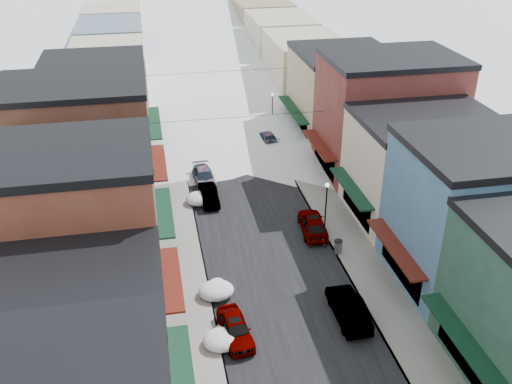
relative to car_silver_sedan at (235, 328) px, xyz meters
name	(u,v)px	position (x,y,z in m)	size (l,w,h in m)	color
road	(213,108)	(4.00, 42.08, -0.72)	(10.00, 160.00, 0.01)	black
sidewalk_left	(161,111)	(-2.60, 42.08, -0.65)	(3.20, 160.00, 0.15)	gray
sidewalk_right	(264,104)	(10.60, 42.08, -0.65)	(3.20, 160.00, 0.15)	gray
curb_left	(173,110)	(-1.05, 42.08, -0.65)	(0.10, 160.00, 0.15)	slate
curb_right	(252,105)	(9.05, 42.08, -0.65)	(0.10, 160.00, 0.15)	slate
bldg_l_cream	(62,365)	(-9.19, -5.42, 4.04)	(11.30, 8.20, 9.50)	beige
bldg_l_brick_near	(63,248)	(-9.69, 2.58, 5.54)	(12.30, 8.20, 12.50)	brown
bldg_l_grayblue	(86,204)	(-9.19, 11.08, 3.79)	(11.30, 9.20, 9.00)	slate
bldg_l_brick_far	(79,144)	(-10.19, 20.08, 4.79)	(13.30, 9.20, 11.00)	#5D2E1E
bldg_l_tan	(98,110)	(-9.19, 30.08, 4.29)	(11.30, 11.20, 10.00)	tan
bldg_r_blue	(476,214)	(17.19, 3.08, 4.54)	(11.30, 9.20, 10.50)	#3F6B90
bldg_r_cream	(422,167)	(17.69, 12.08, 3.79)	(12.30, 9.20, 9.00)	beige
bldg_r_brick_far	(387,115)	(18.19, 21.08, 5.04)	(13.30, 9.20, 11.50)	maroon
bldg_r_tan	(342,93)	(17.19, 31.08, 4.04)	(11.30, 11.20, 9.50)	tan
distant_blocks	(194,36)	(4.00, 65.08, 3.28)	(34.00, 55.00, 8.00)	gray
overhead_cables	(226,92)	(4.00, 29.58, 5.48)	(16.40, 15.04, 0.04)	black
car_silver_sedan	(235,328)	(0.00, 0.00, 0.00)	(1.70, 4.23, 1.44)	#92959A
car_dark_hatch	(209,195)	(0.50, 17.74, -0.03)	(1.46, 4.18, 1.38)	black
car_silver_wagon	(204,177)	(0.50, 21.47, -0.05)	(1.89, 4.65, 1.35)	gray
car_green_sedan	(348,308)	(7.50, 0.39, 0.09)	(1.72, 4.92, 1.62)	black
car_gray_suv	(313,224)	(8.18, 11.00, 0.10)	(1.94, 4.83, 1.65)	gray
car_black_sedan	(266,137)	(8.30, 29.79, -0.04)	(1.89, 4.66, 1.35)	black
car_lane_silver	(204,131)	(1.80, 32.48, 0.09)	(1.92, 4.77, 1.63)	#9C9EA4
car_lane_white	(218,86)	(5.49, 48.44, 0.11)	(2.75, 5.96, 1.66)	white
trash_can	(338,246)	(9.20, 7.58, -0.02)	(0.64, 0.64, 1.08)	slate
streetlamp_near	(326,201)	(9.20, 11.03, 2.11)	(0.35, 0.35, 4.26)	black
streetlamp_far	(272,105)	(9.95, 34.22, 1.99)	(0.34, 0.34, 4.06)	black
snow_pile_near	(222,339)	(-0.88, -0.48, -0.24)	(2.40, 2.67, 1.01)	white
snow_pile_mid	(216,290)	(-0.62, 4.34, -0.22)	(2.46, 2.72, 1.04)	white
snow_pile_far	(200,198)	(-0.28, 17.61, -0.20)	(2.57, 2.78, 1.09)	white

